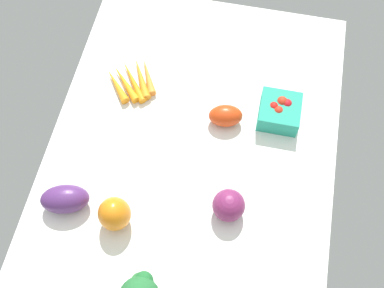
% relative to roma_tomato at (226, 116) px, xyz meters
% --- Properties ---
extents(tablecloth, '(1.04, 0.76, 0.02)m').
position_rel_roma_tomato_xyz_m(tablecloth, '(-0.10, 0.07, -0.04)').
color(tablecloth, white).
rests_on(tablecloth, ground).
extents(roma_tomato, '(0.08, 0.10, 0.06)m').
position_rel_roma_tomato_xyz_m(roma_tomato, '(0.00, 0.00, 0.00)').
color(roma_tomato, red).
rests_on(roma_tomato, tablecloth).
extents(carrot_bunch, '(0.16, 0.17, 0.03)m').
position_rel_roma_tomato_xyz_m(carrot_bunch, '(0.07, 0.28, -0.02)').
color(carrot_bunch, orange).
rests_on(carrot_bunch, tablecloth).
extents(berry_basket, '(0.11, 0.11, 0.07)m').
position_rel_roma_tomato_xyz_m(berry_basket, '(0.04, -0.14, 0.00)').
color(berry_basket, teal).
rests_on(berry_basket, tablecloth).
extents(red_onion_near_basket, '(0.08, 0.08, 0.08)m').
position_rel_roma_tomato_xyz_m(red_onion_near_basket, '(-0.25, -0.05, 0.01)').
color(red_onion_near_basket, '#742454').
rests_on(red_onion_near_basket, tablecloth).
extents(bell_pepper_orange, '(0.10, 0.10, 0.10)m').
position_rel_roma_tomato_xyz_m(bell_pepper_orange, '(-0.33, 0.21, 0.02)').
color(bell_pepper_orange, orange).
rests_on(bell_pepper_orange, tablecloth).
extents(eggplant, '(0.10, 0.14, 0.07)m').
position_rel_roma_tomato_xyz_m(eggplant, '(-0.32, 0.35, 0.01)').
color(eggplant, '#522B68').
rests_on(eggplant, tablecloth).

